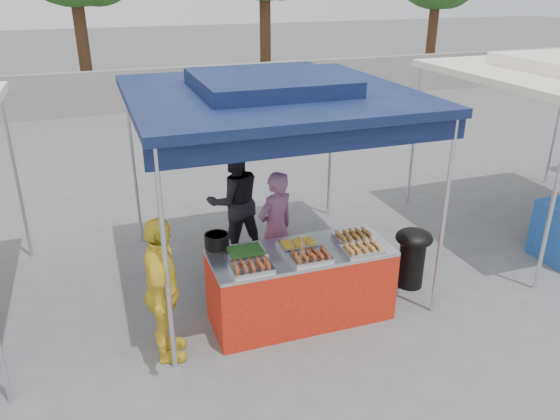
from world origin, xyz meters
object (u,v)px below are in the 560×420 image
object	(u,v)px
helper_man	(235,201)
customer_person	(163,291)
cooking_pot	(217,241)
wok_burner	(412,253)
vendor_table	(301,285)
vendor_woman	(276,229)

from	to	relation	value
helper_man	customer_person	bearing A→B (deg)	52.05
cooking_pot	customer_person	distance (m)	0.92
wok_burner	cooking_pot	bearing A→B (deg)	172.30
helper_man	customer_person	world-z (taller)	helper_man
vendor_table	vendor_woman	bearing A→B (deg)	90.32
vendor_table	vendor_woman	world-z (taller)	vendor_woman
vendor_table	cooking_pot	distance (m)	1.06
cooking_pot	customer_person	bearing A→B (deg)	-139.15
vendor_table	helper_man	bearing A→B (deg)	99.44
vendor_table	vendor_woman	xyz separation A→B (m)	(-0.00, 0.85, 0.31)
wok_burner	customer_person	bearing A→B (deg)	-175.68
vendor_table	wok_burner	distance (m)	1.57
vendor_woman	helper_man	world-z (taller)	helper_man
helper_man	cooking_pot	bearing A→B (deg)	62.25
vendor_woman	customer_person	world-z (taller)	customer_person
cooking_pot	wok_burner	size ratio (longest dim) A/B	0.35
cooking_pot	customer_person	xyz separation A→B (m)	(-0.69, -0.60, -0.16)
cooking_pot	vendor_woman	bearing A→B (deg)	28.65
wok_burner	customer_person	size ratio (longest dim) A/B	0.50
wok_burner	customer_person	distance (m)	3.14
vendor_table	wok_burner	xyz separation A→B (m)	(1.56, 0.19, 0.03)
wok_burner	vendor_table	bearing A→B (deg)	-175.98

